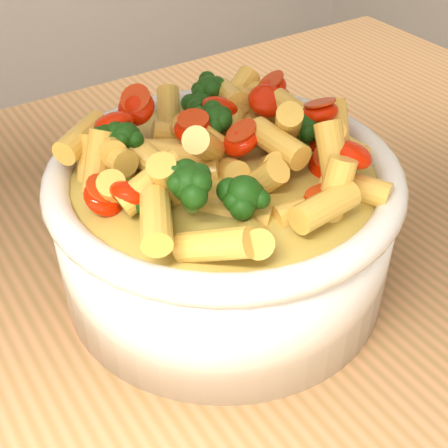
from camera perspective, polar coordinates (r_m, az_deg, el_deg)
table at (r=0.62m, az=-3.97°, el=-12.33°), size 1.20×0.80×0.90m
serving_bowl at (r=0.51m, az=-0.00°, el=0.13°), size 0.28×0.28×0.12m
pasta_salad at (r=0.47m, az=-0.00°, el=7.34°), size 0.22×0.22×0.05m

